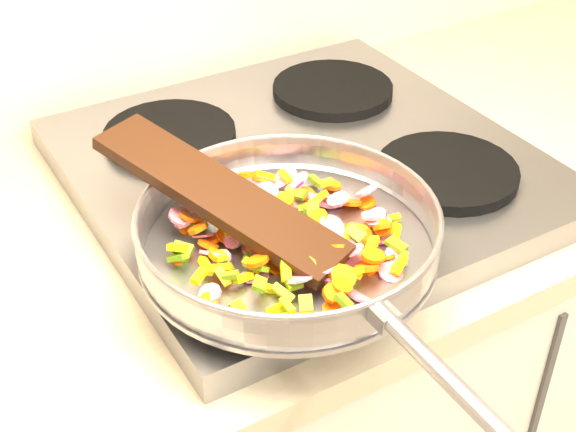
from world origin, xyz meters
TOP-DOWN VIEW (x-y plane):
  - cooktop at (-0.70, 1.67)m, footprint 0.60×0.60m
  - grate_fl at (-0.84, 1.52)m, footprint 0.19×0.19m
  - grate_fr at (-0.56, 1.52)m, footprint 0.19×0.19m
  - grate_bl at (-0.84, 1.81)m, footprint 0.19×0.19m
  - grate_br at (-0.56, 1.81)m, footprint 0.19×0.19m
  - saute_pan at (-0.84, 1.48)m, footprint 0.38×0.55m
  - vegetable_heap at (-0.83, 1.48)m, footprint 0.28×0.28m
  - wooden_spatula at (-0.89, 1.55)m, footprint 0.20×0.33m

SIDE VIEW (x-z plane):
  - cooktop at x=-0.70m, z-range 0.90..0.94m
  - grate_fl at x=-0.84m, z-range 0.94..0.96m
  - grate_fr at x=-0.56m, z-range 0.94..0.96m
  - grate_bl at x=-0.84m, z-range 0.94..0.96m
  - grate_br at x=-0.56m, z-range 0.94..0.96m
  - vegetable_heap at x=-0.83m, z-range 0.95..1.00m
  - saute_pan at x=-0.84m, z-range 0.96..1.01m
  - wooden_spatula at x=-0.89m, z-range 0.97..1.05m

